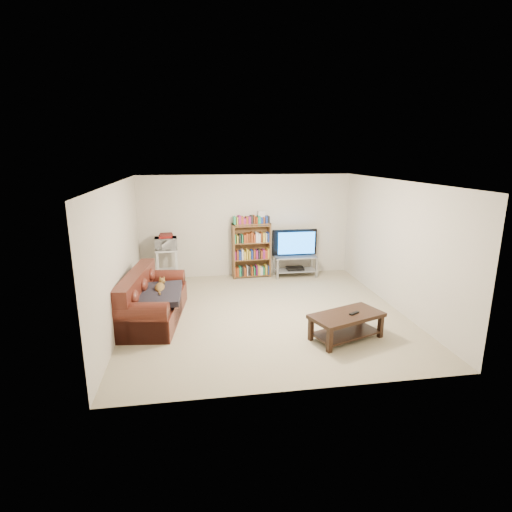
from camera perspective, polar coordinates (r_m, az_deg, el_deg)
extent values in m
plane|color=#BBAF8B|center=(7.45, 1.25, -8.20)|extent=(5.00, 5.00, 0.00)
plane|color=white|center=(6.89, 1.36, 10.54)|extent=(5.00, 5.00, 0.00)
plane|color=silver|center=(9.49, -1.37, 4.31)|extent=(5.00, 0.00, 5.00)
plane|color=silver|center=(4.74, 6.68, -6.24)|extent=(5.00, 0.00, 5.00)
plane|color=silver|center=(7.08, -19.02, 0.02)|extent=(0.00, 5.00, 5.00)
plane|color=silver|center=(7.90, 19.45, 1.42)|extent=(0.00, 5.00, 5.00)
cube|color=#4E1D14|center=(7.36, -14.25, -7.34)|extent=(1.10, 2.10, 0.38)
cube|color=#4E1D14|center=(7.35, -16.69, -5.49)|extent=(0.50, 2.02, 0.84)
cube|color=#4E1D14|center=(6.55, -15.88, -9.69)|extent=(0.85, 0.34, 0.50)
cube|color=#4E1D14|center=(8.16, -13.00, -4.66)|extent=(0.85, 0.34, 0.50)
cube|color=black|center=(7.11, -13.84, -5.34)|extent=(0.82, 1.04, 0.18)
cube|color=black|center=(6.51, 12.83, -8.31)|extent=(1.29, 0.94, 0.06)
cube|color=black|center=(6.62, 12.69, -10.64)|extent=(1.16, 0.85, 0.03)
cube|color=black|center=(6.12, 10.47, -11.86)|extent=(0.09, 0.09, 0.36)
cube|color=black|center=(6.78, 17.36, -9.61)|extent=(0.09, 0.09, 0.36)
cube|color=black|center=(6.44, 7.84, -10.35)|extent=(0.09, 0.09, 0.36)
cube|color=black|center=(7.07, 14.66, -8.39)|extent=(0.09, 0.09, 0.36)
cube|color=black|center=(6.52, 13.86, -7.93)|extent=(0.19, 0.14, 0.02)
cube|color=#999EA3|center=(9.56, 5.63, -0.07)|extent=(1.01, 0.46, 0.03)
cube|color=#999EA3|center=(9.65, 5.58, -2.00)|extent=(0.96, 0.43, 0.02)
cube|color=gray|center=(9.33, 3.08, -1.87)|extent=(0.05, 0.05, 0.50)
cube|color=gray|center=(9.56, 8.63, -1.62)|extent=(0.05, 0.05, 0.50)
cube|color=gray|center=(9.70, 2.62, -1.23)|extent=(0.05, 0.05, 0.50)
cube|color=gray|center=(9.92, 7.97, -1.00)|extent=(0.05, 0.05, 0.50)
imported|color=black|center=(9.48, 5.68, 1.84)|extent=(1.08, 0.15, 0.62)
cube|color=black|center=(9.63, 5.59, -1.77)|extent=(0.40, 0.28, 0.06)
cube|color=brown|center=(9.35, -3.25, 0.69)|extent=(0.05, 0.28, 1.30)
cube|color=brown|center=(9.52, 1.87, 0.94)|extent=(0.05, 0.28, 1.30)
cube|color=brown|center=(9.30, -0.68, 4.62)|extent=(0.91, 0.33, 0.03)
cube|color=maroon|center=(9.25, -1.90, 4.88)|extent=(0.27, 0.21, 0.07)
cube|color=silver|center=(9.16, -12.70, 0.83)|extent=(0.52, 0.40, 0.04)
cube|color=silver|center=(9.28, -12.54, -1.98)|extent=(0.47, 0.36, 0.03)
cube|color=silver|center=(9.13, -13.83, -1.85)|extent=(0.05, 0.05, 0.75)
cube|color=silver|center=(9.13, -11.25, -1.70)|extent=(0.05, 0.05, 0.75)
cube|color=silver|center=(9.40, -13.84, -1.39)|extent=(0.05, 0.05, 0.75)
cube|color=silver|center=(9.40, -11.33, -1.24)|extent=(0.05, 0.05, 0.75)
imported|color=silver|center=(9.13, -12.75, 1.77)|extent=(0.51, 0.37, 0.27)
cube|color=maroon|center=(9.10, -12.80, 2.75)|extent=(0.31, 0.27, 0.05)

